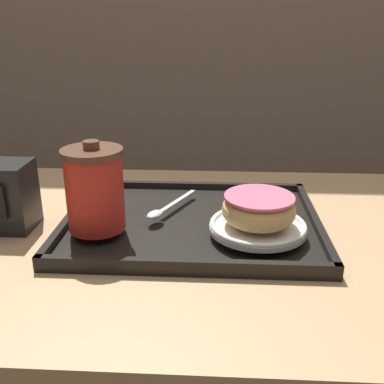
# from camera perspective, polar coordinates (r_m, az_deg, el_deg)

# --- Properties ---
(cafe_table) EXTENTS (0.94, 0.66, 0.72)m
(cafe_table) POSITION_cam_1_polar(r_m,az_deg,el_deg) (0.84, 1.11, -14.83)
(cafe_table) COLOR tan
(cafe_table) RESTS_ON ground_plane
(serving_tray) EXTENTS (0.43, 0.33, 0.02)m
(serving_tray) POSITION_cam_1_polar(r_m,az_deg,el_deg) (0.77, 0.00, -3.93)
(serving_tray) COLOR black
(serving_tray) RESTS_ON cafe_table
(coffee_cup_front) EXTENTS (0.09, 0.09, 0.14)m
(coffee_cup_front) POSITION_cam_1_polar(r_m,az_deg,el_deg) (0.71, -12.25, 0.39)
(coffee_cup_front) COLOR red
(coffee_cup_front) RESTS_ON serving_tray
(plate_with_chocolate_donut) EXTENTS (0.15, 0.15, 0.01)m
(plate_with_chocolate_donut) POSITION_cam_1_polar(r_m,az_deg,el_deg) (0.71, 8.34, -4.31)
(plate_with_chocolate_donut) COLOR white
(plate_with_chocolate_donut) RESTS_ON serving_tray
(donut_chocolate_glazed) EXTENTS (0.11, 0.11, 0.04)m
(donut_chocolate_glazed) POSITION_cam_1_polar(r_m,az_deg,el_deg) (0.70, 8.46, -2.14)
(donut_chocolate_glazed) COLOR #DBB270
(donut_chocolate_glazed) RESTS_ON plate_with_chocolate_donut
(spoon) EXTENTS (0.08, 0.14, 0.01)m
(spoon) POSITION_cam_1_polar(r_m,az_deg,el_deg) (0.77, -3.79, -2.26)
(spoon) COLOR silver
(spoon) RESTS_ON serving_tray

